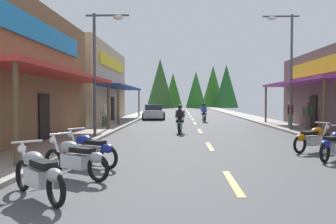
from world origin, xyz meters
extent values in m
cube|color=#4C4C4F|center=(0.00, 33.55, -0.05)|extent=(9.66, 97.10, 0.10)
cube|color=gray|center=(-5.92, 33.55, 0.06)|extent=(2.19, 97.10, 0.12)
cube|color=gray|center=(5.92, 33.55, 0.06)|extent=(2.19, 97.10, 0.12)
cube|color=#E0C64C|center=(0.00, 7.34, 0.01)|extent=(0.16, 2.40, 0.01)
cube|color=#E0C64C|center=(0.00, 13.36, 0.01)|extent=(0.16, 2.40, 0.01)
cube|color=#E0C64C|center=(0.00, 20.17, 0.01)|extent=(0.16, 2.40, 0.01)
cube|color=#E0C64C|center=(0.00, 27.11, 0.01)|extent=(0.16, 2.40, 0.01)
cube|color=#E0C64C|center=(0.00, 32.17, 0.01)|extent=(0.16, 2.40, 0.01)
cube|color=#E0C64C|center=(0.00, 38.24, 0.01)|extent=(0.16, 2.40, 0.01)
cube|color=#E0C64C|center=(0.00, 44.16, 0.01)|extent=(0.16, 2.40, 0.01)
cube|color=#E0C64C|center=(0.00, 49.25, 0.01)|extent=(0.16, 2.40, 0.01)
cube|color=#E0C64C|center=(0.00, 54.79, 0.01)|extent=(0.16, 2.40, 0.01)
cube|color=#E0C64C|center=(0.00, 61.10, 0.01)|extent=(0.16, 2.40, 0.01)
cube|color=#E0C64C|center=(0.00, 67.77, 0.01)|extent=(0.16, 2.40, 0.01)
cube|color=#E0C64C|center=(0.00, 72.87, 0.01)|extent=(0.16, 2.40, 0.01)
cube|color=#B72D28|center=(-6.12, 14.38, 2.90)|extent=(1.80, 12.09, 0.16)
cylinder|color=brown|center=(-5.42, 8.53, 1.41)|extent=(0.14, 0.14, 2.82)
cylinder|color=brown|center=(-5.42, 20.22, 1.41)|extent=(0.14, 0.14, 2.82)
cube|color=#197FCC|center=(-6.96, 14.38, 4.64)|extent=(0.10, 9.40, 0.90)
cube|color=black|center=(-6.98, 14.38, 1.05)|extent=(0.08, 1.10, 2.10)
cube|color=tan|center=(-10.30, 29.60, 3.15)|extent=(6.57, 13.83, 6.30)
cube|color=navy|center=(-6.12, 29.60, 2.90)|extent=(1.80, 12.44, 0.16)
cylinder|color=brown|center=(-5.42, 23.58, 1.41)|extent=(0.14, 0.14, 2.82)
cylinder|color=brown|center=(-5.42, 35.62, 1.41)|extent=(0.14, 0.14, 2.82)
cube|color=yellow|center=(-6.96, 29.60, 4.91)|extent=(0.10, 9.68, 0.90)
cube|color=black|center=(-6.98, 29.60, 1.05)|extent=(0.08, 1.10, 2.10)
cube|color=#8C338C|center=(6.12, 21.33, 2.90)|extent=(1.80, 11.33, 0.16)
cylinder|color=brown|center=(5.42, 15.87, 1.41)|extent=(0.14, 0.14, 2.82)
cylinder|color=brown|center=(5.42, 26.80, 1.41)|extent=(0.14, 0.14, 2.82)
cube|color=yellow|center=(6.96, 21.33, 3.79)|extent=(0.10, 8.81, 0.90)
cube|color=black|center=(6.98, 21.33, 1.05)|extent=(0.08, 1.10, 2.10)
cylinder|color=#474C51|center=(-5.23, 16.18, 2.96)|extent=(0.14, 0.14, 5.92)
cylinder|color=#474C51|center=(-4.60, 16.18, 5.82)|extent=(2.06, 0.10, 0.10)
ellipsoid|color=silver|center=(-4.08, 16.18, 5.72)|extent=(0.50, 0.30, 0.24)
cylinder|color=#474C51|center=(5.23, 20.07, 3.36)|extent=(0.14, 0.14, 6.72)
cylinder|color=#474C51|center=(4.60, 20.07, 6.62)|extent=(2.06, 0.10, 0.10)
ellipsoid|color=silver|center=(4.08, 20.07, 6.52)|extent=(0.50, 0.30, 0.24)
torus|color=black|center=(3.04, 9.90, 0.32)|extent=(0.51, 0.53, 0.64)
cube|color=silver|center=(3.56, 10.44, 0.40)|extent=(0.68, 0.70, 0.32)
cube|color=black|center=(3.39, 10.26, 0.68)|extent=(0.62, 0.63, 0.12)
ellipsoid|color=navy|center=(3.08, 9.94, 0.55)|extent=(0.48, 0.48, 0.24)
torus|color=black|center=(4.15, 12.46, 0.32)|extent=(0.59, 0.44, 0.64)
torus|color=black|center=(2.91, 11.62, 0.32)|extent=(0.59, 0.44, 0.64)
cube|color=silver|center=(3.53, 12.04, 0.40)|extent=(0.74, 0.62, 0.32)
ellipsoid|color=#BF660C|center=(3.69, 12.16, 0.72)|extent=(0.64, 0.58, 0.28)
cube|color=black|center=(3.32, 11.90, 0.68)|extent=(0.65, 0.57, 0.12)
ellipsoid|color=#BF660C|center=(2.95, 11.65, 0.55)|extent=(0.50, 0.45, 0.24)
cylinder|color=silver|center=(4.04, 12.39, 0.65)|extent=(0.34, 0.26, 0.71)
cylinder|color=silver|center=(3.94, 12.32, 1.02)|extent=(0.37, 0.52, 0.04)
sphere|color=white|center=(4.17, 12.48, 0.85)|extent=(0.16, 0.16, 0.16)
torus|color=black|center=(-4.32, 6.49, 0.32)|extent=(0.52, 0.53, 0.64)
torus|color=black|center=(-3.26, 5.43, 0.32)|extent=(0.52, 0.53, 0.64)
cube|color=silver|center=(-3.79, 5.96, 0.40)|extent=(0.69, 0.69, 0.32)
ellipsoid|color=#99999E|center=(-3.93, 6.10, 0.72)|extent=(0.62, 0.62, 0.28)
cube|color=black|center=(-3.62, 5.78, 0.68)|extent=(0.62, 0.62, 0.12)
ellipsoid|color=#99999E|center=(-3.30, 5.46, 0.55)|extent=(0.48, 0.48, 0.24)
cylinder|color=silver|center=(-4.23, 6.40, 0.65)|extent=(0.30, 0.31, 0.71)
cylinder|color=silver|center=(-4.14, 6.32, 1.02)|extent=(0.45, 0.45, 0.04)
sphere|color=white|center=(-4.34, 6.51, 0.85)|extent=(0.16, 0.16, 0.16)
torus|color=black|center=(-4.26, 8.06, 0.32)|extent=(0.60, 0.42, 0.64)
torus|color=black|center=(-2.98, 7.28, 0.32)|extent=(0.60, 0.42, 0.64)
cube|color=silver|center=(-3.62, 7.67, 0.40)|extent=(0.74, 0.60, 0.32)
ellipsoid|color=#99999E|center=(-3.79, 7.77, 0.72)|extent=(0.64, 0.56, 0.28)
cube|color=black|center=(-3.41, 7.54, 0.68)|extent=(0.66, 0.55, 0.12)
ellipsoid|color=#99999E|center=(-3.02, 7.31, 0.55)|extent=(0.50, 0.43, 0.24)
cylinder|color=silver|center=(-4.15, 7.99, 0.65)|extent=(0.35, 0.24, 0.71)
cylinder|color=silver|center=(-4.05, 7.93, 1.02)|extent=(0.35, 0.53, 0.04)
sphere|color=white|center=(-4.29, 8.08, 0.85)|extent=(0.16, 0.16, 0.16)
torus|color=black|center=(-4.30, 9.54, 0.32)|extent=(0.59, 0.43, 0.64)
torus|color=black|center=(-3.04, 8.72, 0.32)|extent=(0.59, 0.43, 0.64)
cube|color=silver|center=(-3.67, 9.13, 0.40)|extent=(0.74, 0.62, 0.32)
ellipsoid|color=navy|center=(-3.84, 9.24, 0.72)|extent=(0.64, 0.57, 0.28)
cube|color=black|center=(-3.46, 8.99, 0.68)|extent=(0.66, 0.56, 0.12)
ellipsoid|color=navy|center=(-3.08, 8.75, 0.55)|extent=(0.50, 0.44, 0.24)
cylinder|color=silver|center=(-4.19, 9.47, 0.65)|extent=(0.34, 0.25, 0.71)
cylinder|color=silver|center=(-4.09, 9.40, 1.02)|extent=(0.36, 0.52, 0.04)
sphere|color=white|center=(-4.32, 9.56, 0.85)|extent=(0.16, 0.16, 0.16)
torus|color=black|center=(-1.13, 19.67, 0.32)|extent=(0.13, 0.64, 0.64)
torus|color=black|center=(-1.22, 18.17, 0.32)|extent=(0.13, 0.64, 0.64)
cube|color=silver|center=(-1.17, 18.92, 0.40)|extent=(0.32, 0.71, 0.32)
ellipsoid|color=#0C5933|center=(-1.16, 19.12, 0.72)|extent=(0.35, 0.58, 0.28)
cube|color=black|center=(-1.19, 18.67, 0.68)|extent=(0.31, 0.61, 0.12)
ellipsoid|color=#0C5933|center=(-1.21, 18.22, 0.55)|extent=(0.26, 0.45, 0.24)
cylinder|color=silver|center=(-1.14, 19.54, 0.65)|extent=(0.08, 0.37, 0.71)
cylinder|color=silver|center=(-1.15, 19.42, 1.02)|extent=(0.60, 0.07, 0.04)
sphere|color=white|center=(-1.13, 19.70, 0.85)|extent=(0.16, 0.16, 0.16)
ellipsoid|color=black|center=(-1.18, 18.77, 1.05)|extent=(0.40, 0.40, 0.64)
sphere|color=black|center=(-1.18, 18.82, 1.45)|extent=(0.24, 0.24, 0.24)
cylinder|color=black|center=(-1.33, 18.95, 0.70)|extent=(0.16, 0.43, 0.24)
cylinder|color=black|center=(-1.37, 19.08, 1.05)|extent=(0.13, 0.51, 0.40)
cylinder|color=black|center=(-1.01, 18.93, 0.70)|extent=(0.16, 0.43, 0.24)
cylinder|color=black|center=(-0.96, 19.06, 1.05)|extent=(0.13, 0.51, 0.40)
torus|color=black|center=(0.79, 29.67, 0.32)|extent=(0.12, 0.64, 0.64)
torus|color=black|center=(0.85, 28.17, 0.32)|extent=(0.12, 0.64, 0.64)
cube|color=silver|center=(0.82, 28.92, 0.40)|extent=(0.31, 0.71, 0.32)
ellipsoid|color=#99999E|center=(0.81, 29.12, 0.72)|extent=(0.34, 0.57, 0.28)
cube|color=black|center=(0.83, 28.67, 0.68)|extent=(0.30, 0.61, 0.12)
ellipsoid|color=#99999E|center=(0.85, 28.22, 0.55)|extent=(0.26, 0.45, 0.24)
cylinder|color=silver|center=(0.80, 29.54, 0.65)|extent=(0.07, 0.37, 0.71)
cylinder|color=silver|center=(0.80, 29.42, 1.02)|extent=(0.60, 0.06, 0.04)
sphere|color=white|center=(0.79, 29.70, 0.85)|extent=(0.16, 0.16, 0.16)
ellipsoid|color=#333F8C|center=(0.83, 28.77, 1.05)|extent=(0.39, 0.39, 0.64)
sphere|color=black|center=(0.82, 28.82, 1.45)|extent=(0.24, 0.24, 0.24)
cylinder|color=#333F8C|center=(0.66, 28.93, 0.70)|extent=(0.16, 0.43, 0.24)
cylinder|color=#333F8C|center=(0.61, 29.06, 1.05)|extent=(0.12, 0.51, 0.40)
cylinder|color=#333F8C|center=(0.98, 28.94, 0.70)|extent=(0.16, 0.43, 0.24)
cylinder|color=#333F8C|center=(1.02, 29.07, 1.05)|extent=(0.12, 0.51, 0.40)
cylinder|color=#3F593F|center=(-6.05, 21.65, 0.39)|extent=(0.14, 0.14, 0.78)
cylinder|color=#3F593F|center=(-5.89, 21.73, 0.39)|extent=(0.14, 0.14, 0.78)
ellipsoid|color=#B2A599|center=(-5.97, 21.69, 1.06)|extent=(0.44, 0.40, 0.55)
cylinder|color=#B2A599|center=(-6.19, 21.58, 1.09)|extent=(0.09, 0.09, 0.53)
cylinder|color=#B2A599|center=(-5.76, 21.80, 1.09)|extent=(0.09, 0.09, 0.53)
sphere|color=beige|center=(-5.97, 21.69, 1.45)|extent=(0.21, 0.21, 0.21)
cylinder|color=#3F593F|center=(5.46, 21.08, 0.45)|extent=(0.14, 0.14, 0.90)
cylinder|color=#3F593F|center=(5.60, 21.20, 0.45)|extent=(0.14, 0.14, 0.90)
ellipsoid|color=maroon|center=(5.53, 21.14, 1.22)|extent=(0.44, 0.43, 0.64)
cylinder|color=maroon|center=(5.35, 20.99, 1.25)|extent=(0.09, 0.09, 0.60)
cylinder|color=maroon|center=(5.71, 21.30, 1.25)|extent=(0.09, 0.09, 0.60)
sphere|color=tan|center=(5.53, 21.14, 1.67)|extent=(0.24, 0.24, 0.24)
cylinder|color=#726659|center=(6.54, 20.79, 0.42)|extent=(0.14, 0.14, 0.84)
cylinder|color=#726659|center=(6.37, 20.84, 0.42)|extent=(0.14, 0.14, 0.84)
ellipsoid|color=#3F593F|center=(6.45, 20.82, 1.14)|extent=(0.42, 0.35, 0.59)
cylinder|color=#3F593F|center=(6.68, 20.75, 1.16)|extent=(0.09, 0.09, 0.56)
cylinder|color=#3F593F|center=(6.22, 20.88, 1.16)|extent=(0.09, 0.09, 0.56)
sphere|color=#8C664C|center=(6.45, 20.82, 1.56)|extent=(0.23, 0.23, 0.23)
cube|color=silver|center=(-3.63, 32.71, 0.55)|extent=(1.96, 4.36, 0.70)
cube|color=#262D38|center=(-3.62, 32.56, 1.10)|extent=(1.68, 2.26, 0.60)
cylinder|color=black|center=(-4.60, 34.13, 0.33)|extent=(0.24, 0.67, 0.66)
cylinder|color=black|center=(-2.76, 34.20, 0.33)|extent=(0.24, 0.67, 0.66)
cylinder|color=black|center=(-4.50, 31.23, 0.33)|extent=(0.24, 0.67, 0.66)
cylinder|color=black|center=(-2.66, 31.30, 0.33)|extent=(0.24, 0.67, 0.66)
cone|color=#2E5523|center=(-5.75, 79.84, 5.61)|extent=(6.29, 6.29, 11.22)
cone|color=#286823|center=(2.50, 81.89, 4.27)|extent=(4.78, 4.78, 8.54)
cone|color=#306423|center=(6.97, 87.05, 5.16)|extent=(5.78, 5.78, 10.33)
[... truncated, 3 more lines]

